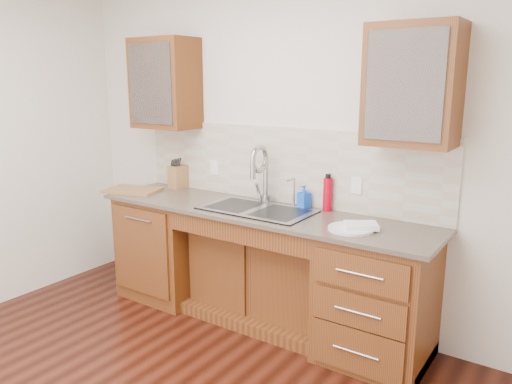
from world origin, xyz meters
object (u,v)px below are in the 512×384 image
Objects in this scene: soap_bottle at (304,197)px; plate at (351,229)px; water_bottle at (328,195)px; cutting_board at (133,190)px; knife_block at (179,177)px.

soap_bottle is 0.63m from plate.
soap_bottle is 0.19m from water_bottle.
plate is at bearing -15.63° from soap_bottle.
water_bottle is 0.55× the size of cutting_board.
cutting_board is (-1.51, -0.32, -0.08)m from soap_bottle.
cutting_board is at bearing -151.49° from soap_bottle.
soap_bottle is 0.85× the size of knife_block.
water_bottle is 1.73m from cutting_board.
knife_block is at bearing 169.57° from plate.
plate is at bearing -0.12° from cutting_board.
water_bottle is (0.18, 0.02, 0.04)m from soap_bottle.
cutting_board is (-0.25, -0.33, -0.09)m from knife_block.
soap_bottle reaches higher than cutting_board.
water_bottle is 1.45m from knife_block.
soap_bottle is 1.27m from knife_block.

